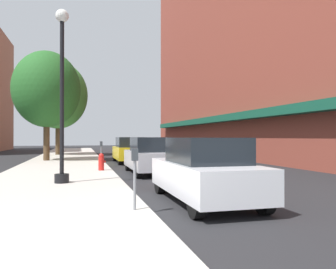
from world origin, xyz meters
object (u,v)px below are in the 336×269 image
fire_hydrant (101,162)px  car_yellow (129,150)px  parking_meter_near (101,150)px  parking_meter_far (135,171)px  tree_mid (47,89)px  lamppost (62,92)px  tree_near (58,95)px  car_white (205,171)px  car_silver (150,156)px

fire_hydrant → car_yellow: size_ratio=0.18×
fire_hydrant → parking_meter_near: parking_meter_near is taller
parking_meter_far → tree_mid: tree_mid is taller
lamppost → parking_meter_near: lamppost is taller
tree_near → tree_mid: (-0.26, -7.33, -0.50)m
parking_meter_near → parking_meter_far: 11.71m
tree_near → parking_meter_far: bearing=-82.7°
car_white → car_silver: (0.00, 6.87, 0.00)m
parking_meter_far → car_yellow: (1.95, 14.45, -0.14)m
parking_meter_near → tree_near: bearing=104.2°
tree_near → car_yellow: 11.43m
tree_near → car_white: size_ratio=1.90×
car_silver → car_yellow: 6.64m
parking_meter_near → car_white: car_white is taller
fire_hydrant → car_silver: 2.34m
fire_hydrant → tree_mid: size_ratio=0.11×
fire_hydrant → parking_meter_far: (0.17, -8.74, 0.43)m
tree_mid → car_silver: size_ratio=1.69×
tree_near → car_yellow: bearing=-61.7°
car_yellow → parking_meter_far: bearing=-96.1°
parking_meter_near → parking_meter_far: (0.00, -11.71, 0.00)m
tree_mid → car_yellow: 6.88m
fire_hydrant → car_white: bearing=-74.8°
tree_mid → car_white: 16.78m
fire_hydrant → tree_mid: tree_mid is taller
parking_meter_near → car_yellow: 3.36m
fire_hydrant → car_yellow: car_yellow is taller
car_white → tree_mid: bearing=110.7°
parking_meter_far → tree_near: tree_near is taller
parking_meter_far → car_white: (1.95, 0.94, -0.14)m
lamppost → tree_near: size_ratio=0.72×
parking_meter_far → tree_near: size_ratio=0.16×
car_silver → parking_meter_far: bearing=-102.0°
parking_meter_far → car_white: size_ratio=0.30×
parking_meter_far → car_silver: bearing=76.0°
lamppost → parking_meter_near: bearing=76.0°
fire_hydrant → tree_near: 15.96m
lamppost → fire_hydrant: size_ratio=7.47×
parking_meter_near → tree_mid: size_ratio=0.18×
lamppost → fire_hydrant: (1.56, 3.96, -2.68)m
parking_meter_far → tree_mid: 17.14m
fire_hydrant → parking_meter_far: bearing=-88.9°
car_white → fire_hydrant: bearing=107.1°
fire_hydrant → tree_near: bearing=100.8°
fire_hydrant → parking_meter_far: parking_meter_far is taller
car_white → car_yellow: same height
parking_meter_near → parking_meter_far: same height
car_white → car_yellow: (0.00, 13.51, 0.00)m
parking_meter_near → tree_near: tree_near is taller
tree_near → lamppost: bearing=-86.1°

